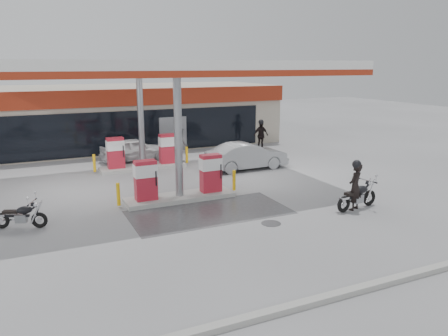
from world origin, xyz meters
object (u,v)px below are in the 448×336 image
object	(u,v)px
pump_island_near	(179,183)
hatchback_silver	(247,156)
sedan_white	(134,149)
parked_motorcycle	(21,216)
pump_island_far	(142,156)
attendant	(181,144)
biker_main	(355,187)
biker_walking	(261,135)
parked_car_right	(206,134)
main_motorcycle	(358,197)

from	to	relation	value
pump_island_near	hatchback_silver	distance (m)	6.18
sedan_white	parked_motorcycle	bearing A→B (deg)	140.17
pump_island_far	attendant	bearing A→B (deg)	21.82
biker_main	parked_motorcycle	world-z (taller)	biker_main
attendant	biker_walking	bearing A→B (deg)	-78.37
hatchback_silver	parked_car_right	distance (m)	8.47
sedan_white	biker_walking	size ratio (longest dim) A/B	2.11
pump_island_near	hatchback_silver	world-z (taller)	pump_island_near
biker_main	parked_car_right	size ratio (longest dim) A/B	0.41
parked_car_right	biker_walking	xyz separation A→B (m)	(2.33, -3.80, 0.29)
biker_main	main_motorcycle	bearing A→B (deg)	164.13
main_motorcycle	parked_motorcycle	world-z (taller)	main_motorcycle
pump_island_near	main_motorcycle	world-z (taller)	pump_island_near
pump_island_far	sedan_white	bearing A→B (deg)	87.63
pump_island_far	biker_walking	xyz separation A→B (m)	(8.45, 2.20, 0.21)
biker_main	sedan_white	xyz separation A→B (m)	(-5.57, 12.22, -0.26)
pump_island_far	parked_motorcycle	bearing A→B (deg)	-131.19
parked_car_right	pump_island_near	bearing A→B (deg)	161.34
parked_motorcycle	attendant	distance (m)	11.53
biker_main	sedan_white	distance (m)	13.44
pump_island_far	sedan_white	distance (m)	2.20
biker_main	hatchback_silver	size ratio (longest dim) A/B	0.42
attendant	hatchback_silver	xyz separation A→B (m)	(2.52, -3.40, -0.25)
biker_main	parked_car_right	distance (m)	16.03
biker_main	parked_motorcycle	size ratio (longest dim) A/B	1.05
biker_main	parked_motorcycle	xyz separation A→B (m)	(-11.63, 3.21, -0.50)
biker_main	biker_walking	world-z (taller)	same
pump_island_near	attendant	distance (m)	7.44
main_motorcycle	hatchback_silver	bearing A→B (deg)	87.74
main_motorcycle	parked_motorcycle	xyz separation A→B (m)	(-11.82, 3.18, -0.06)
pump_island_far	sedan_white	xyz separation A→B (m)	(0.09, 2.20, -0.05)
parked_car_right	hatchback_silver	bearing A→B (deg)	-179.11
pump_island_near	pump_island_far	bearing A→B (deg)	90.00
attendant	biker_walking	size ratio (longest dim) A/B	1.05
biker_main	hatchback_silver	xyz separation A→B (m)	(-0.65, 7.62, -0.20)
parked_motorcycle	sedan_white	distance (m)	10.86
main_motorcycle	biker_walking	world-z (taller)	biker_walking
main_motorcycle	biker_walking	xyz separation A→B (m)	(2.59, 12.19, 0.44)
attendant	biker_walking	xyz separation A→B (m)	(5.95, 1.20, -0.04)
parked_car_right	biker_walking	size ratio (longest dim) A/B	2.46
parked_motorcycle	hatchback_silver	size ratio (longest dim) A/B	0.40
main_motorcycle	parked_car_right	world-z (taller)	parked_car_right
hatchback_silver	biker_walking	bearing A→B (deg)	-37.84
attendant	hatchback_silver	size ratio (longest dim) A/B	0.44
biker_main	biker_walking	size ratio (longest dim) A/B	1.00
pump_island_near	main_motorcycle	size ratio (longest dim) A/B	2.44
sedan_white	biker_main	bearing A→B (deg)	-161.43
biker_main	attendant	bearing A→B (deg)	-99.58
parked_car_right	biker_walking	distance (m)	4.47
main_motorcycle	hatchback_silver	world-z (taller)	hatchback_silver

